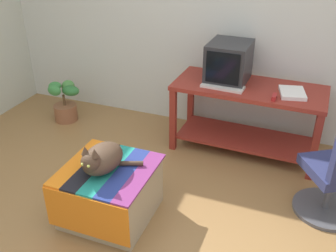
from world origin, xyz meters
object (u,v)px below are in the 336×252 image
object	(u,v)px
book	(292,93)
ottoman_with_blanket	(110,192)
desk	(247,107)
potted_plant	(65,102)
tv_monitor	(229,62)
stapler	(274,97)
cat	(101,159)
keyboard	(223,87)

from	to	relation	value
book	ottoman_with_blanket	bearing A→B (deg)	-144.99
desk	book	world-z (taller)	book
ottoman_with_blanket	potted_plant	bearing A→B (deg)	135.03
tv_monitor	book	distance (m)	0.66
book	ottoman_with_blanket	world-z (taller)	book
desk	stapler	world-z (taller)	stapler
book	potted_plant	xyz separation A→B (m)	(-2.46, -0.03, -0.49)
book	stapler	xyz separation A→B (m)	(-0.14, -0.16, 0.00)
tv_monitor	cat	size ratio (longest dim) A/B	1.12
book	potted_plant	bearing A→B (deg)	168.05
book	ottoman_with_blanket	distance (m)	1.84
cat	stapler	bearing A→B (deg)	51.96
tv_monitor	potted_plant	world-z (taller)	tv_monitor
potted_plant	stapler	distance (m)	2.38
keyboard	potted_plant	distance (m)	1.91
desk	book	size ratio (longest dim) A/B	5.25
keyboard	stapler	size ratio (longest dim) A/B	3.64
tv_monitor	stapler	world-z (taller)	tv_monitor
stapler	keyboard	bearing A→B (deg)	170.67
book	ottoman_with_blanket	size ratio (longest dim) A/B	0.40
tv_monitor	ottoman_with_blanket	size ratio (longest dim) A/B	0.67
tv_monitor	keyboard	world-z (taller)	tv_monitor
cat	book	bearing A→B (deg)	51.95
tv_monitor	potted_plant	distance (m)	1.96
desk	ottoman_with_blanket	bearing A→B (deg)	-118.63
desk	stapler	distance (m)	0.41
book	potted_plant	size ratio (longest dim) A/B	0.58
desk	cat	xyz separation A→B (m)	(-0.82, -1.40, 0.08)
desk	keyboard	bearing A→B (deg)	-148.71
desk	potted_plant	size ratio (longest dim) A/B	3.03
desk	potted_plant	xyz separation A→B (m)	(-2.07, -0.09, -0.25)
cat	keyboard	bearing A→B (deg)	69.14
tv_monitor	potted_plant	xyz separation A→B (m)	(-1.84, -0.16, -0.66)
stapler	cat	bearing A→B (deg)	-131.97
desk	stapler	bearing A→B (deg)	-38.17
keyboard	stapler	xyz separation A→B (m)	(0.48, -0.08, 0.01)
desk	keyboard	size ratio (longest dim) A/B	3.60
tv_monitor	ottoman_with_blanket	bearing A→B (deg)	-109.78
desk	cat	world-z (taller)	cat
ottoman_with_blanket	cat	distance (m)	0.33
keyboard	book	distance (m)	0.63
keyboard	potted_plant	xyz separation A→B (m)	(-1.84, 0.04, -0.49)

